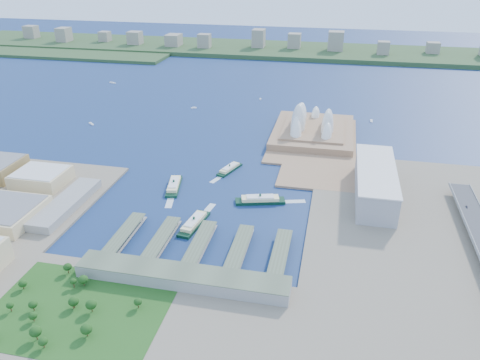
% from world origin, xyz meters
% --- Properties ---
extents(ground, '(3000.00, 3000.00, 0.00)m').
position_xyz_m(ground, '(0.00, 0.00, 0.00)').
color(ground, '#101F4E').
rests_on(ground, ground).
extents(south_land, '(720.00, 180.00, 3.00)m').
position_xyz_m(south_land, '(0.00, -210.00, 1.50)').
color(south_land, '#796E5D').
rests_on(south_land, ground).
extents(east_land, '(240.00, 500.00, 3.00)m').
position_xyz_m(east_land, '(240.00, -50.00, 1.50)').
color(east_land, '#796E5D').
rests_on(east_land, ground).
extents(peninsula, '(135.00, 220.00, 3.00)m').
position_xyz_m(peninsula, '(107.50, 260.00, 1.50)').
color(peninsula, '#946F51').
rests_on(peninsula, ground).
extents(far_shore, '(2200.00, 260.00, 12.00)m').
position_xyz_m(far_shore, '(0.00, 980.00, 6.00)').
color(far_shore, '#2D4926').
rests_on(far_shore, ground).
extents(opera_house, '(134.00, 180.00, 58.00)m').
position_xyz_m(opera_house, '(105.00, 280.00, 32.00)').
color(opera_house, white).
rests_on(opera_house, peninsula).
extents(toaster_building, '(45.00, 155.00, 35.00)m').
position_xyz_m(toaster_building, '(195.00, 80.00, 20.50)').
color(toaster_building, gray).
rests_on(toaster_building, east_land).
extents(ferry_wharves, '(184.00, 90.00, 9.30)m').
position_xyz_m(ferry_wharves, '(14.00, -75.00, 4.65)').
color(ferry_wharves, '#4D5943').
rests_on(ferry_wharves, ground).
extents(terminal_building, '(200.00, 28.00, 12.00)m').
position_xyz_m(terminal_building, '(15.00, -135.00, 9.00)').
color(terminal_building, gray).
rests_on(terminal_building, south_land).
extents(park, '(150.00, 110.00, 16.00)m').
position_xyz_m(park, '(-60.00, -190.00, 11.00)').
color(park, '#194714').
rests_on(park, south_land).
extents(far_skyline, '(1900.00, 140.00, 55.00)m').
position_xyz_m(far_skyline, '(0.00, 960.00, 39.50)').
color(far_skyline, gray).
rests_on(far_skyline, far_shore).
extents(ferry_a, '(26.34, 60.45, 11.09)m').
position_xyz_m(ferry_a, '(-58.87, 51.58, 5.55)').
color(ferry_a, black).
rests_on(ferry_a, ground).
extents(ferry_b, '(28.30, 50.51, 9.30)m').
position_xyz_m(ferry_b, '(0.23, 118.03, 4.65)').
color(ferry_b, black).
rests_on(ferry_b, ground).
extents(ferry_c, '(23.03, 59.41, 10.94)m').
position_xyz_m(ferry_c, '(-5.38, -32.78, 5.47)').
color(ferry_c, black).
rests_on(ferry_c, ground).
extents(ferry_d, '(62.79, 30.96, 11.51)m').
position_xyz_m(ferry_d, '(58.16, 35.95, 5.75)').
color(ferry_d, black).
rests_on(ferry_d, ground).
extents(boat_a, '(13.65, 12.73, 2.88)m').
position_xyz_m(boat_a, '(-285.66, 255.44, 1.44)').
color(boat_a, white).
rests_on(boat_a, ground).
extents(boat_b, '(11.49, 8.40, 2.96)m').
position_xyz_m(boat_b, '(-134.91, 383.59, 1.48)').
color(boat_b, white).
rests_on(boat_b, ground).
extents(boat_c, '(4.27, 13.79, 3.09)m').
position_xyz_m(boat_c, '(203.23, 375.91, 1.54)').
color(boat_c, white).
rests_on(boat_c, ground).
extents(boat_d, '(17.10, 9.18, 2.84)m').
position_xyz_m(boat_d, '(-377.72, 528.83, 1.42)').
color(boat_d, white).
rests_on(boat_d, ground).
extents(boat_e, '(4.39, 10.61, 2.53)m').
position_xyz_m(boat_e, '(-17.49, 471.41, 1.27)').
color(boat_e, white).
rests_on(boat_e, ground).
extents(car_c, '(1.88, 4.62, 1.34)m').
position_xyz_m(car_c, '(296.00, 47.67, 15.52)').
color(car_c, slate).
rests_on(car_c, expressway).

